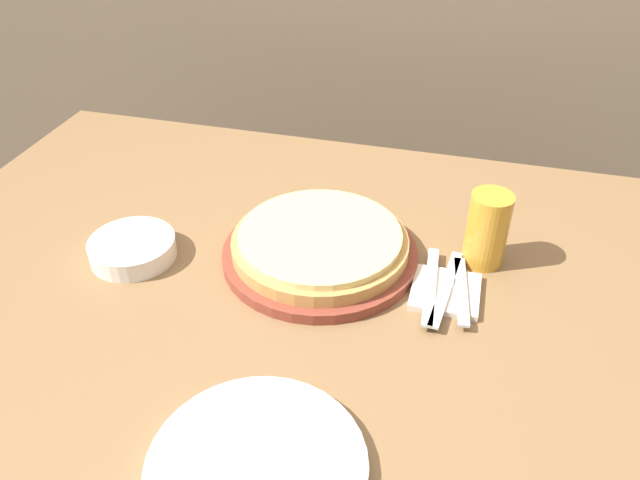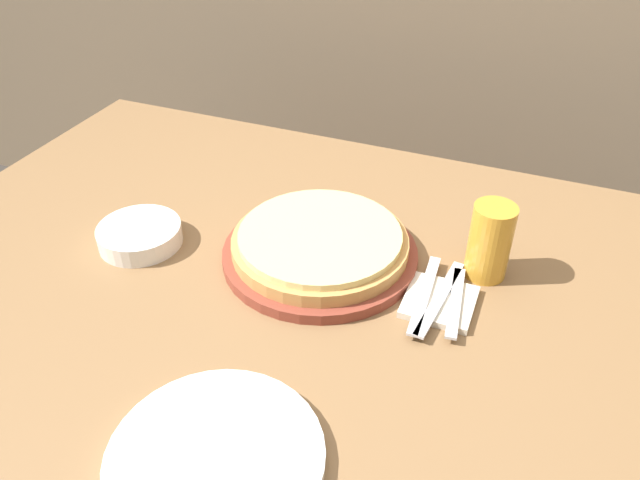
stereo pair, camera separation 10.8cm
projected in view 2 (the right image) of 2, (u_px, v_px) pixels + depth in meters
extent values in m
cube|color=olive|center=(300.00, 422.00, 1.27)|extent=(1.49, 1.04, 0.74)
cylinder|color=brown|center=(320.00, 254.00, 1.09)|extent=(0.34, 0.34, 0.02)
cylinder|color=tan|center=(320.00, 244.00, 1.08)|extent=(0.31, 0.31, 0.02)
cylinder|color=#EAD184|center=(320.00, 235.00, 1.07)|extent=(0.28, 0.28, 0.01)
cylinder|color=gold|center=(490.00, 241.00, 1.03)|extent=(0.07, 0.07, 0.13)
cylinder|color=white|center=(496.00, 211.00, 0.99)|extent=(0.07, 0.07, 0.02)
cylinder|color=white|center=(216.00, 457.00, 0.76)|extent=(0.27, 0.27, 0.02)
cylinder|color=white|center=(140.00, 235.00, 1.13)|extent=(0.15, 0.15, 0.04)
cube|color=beige|center=(439.00, 302.00, 1.00)|extent=(0.11, 0.11, 0.01)
cube|color=silver|center=(425.00, 294.00, 1.00)|extent=(0.03, 0.20, 0.00)
cube|color=silver|center=(440.00, 298.00, 0.99)|extent=(0.04, 0.20, 0.00)
cube|color=silver|center=(456.00, 302.00, 0.99)|extent=(0.04, 0.17, 0.00)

